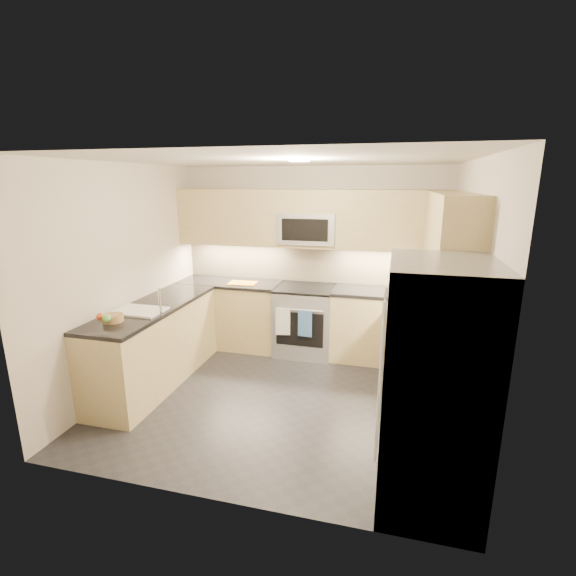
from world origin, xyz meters
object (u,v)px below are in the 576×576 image
(gas_range, at_px, (305,321))
(fruit_basket, at_px, (113,318))
(microwave, at_px, (308,228))
(cutting_board, at_px, (243,283))
(utensil_bowl, at_px, (411,286))
(refrigerator, at_px, (434,386))

(gas_range, distance_m, fruit_basket, 2.50)
(microwave, distance_m, cutting_board, 1.16)
(gas_range, height_order, microwave, microwave)
(microwave, xyz_separation_m, utensil_bowl, (1.35, -0.07, -0.68))
(gas_range, distance_m, cutting_board, 1.00)
(utensil_bowl, bearing_deg, fruit_basket, -146.48)
(cutting_board, height_order, fruit_basket, fruit_basket)
(fruit_basket, bearing_deg, refrigerator, -10.31)
(refrigerator, bearing_deg, utensil_bowl, 92.33)
(utensil_bowl, relative_size, fruit_basket, 1.47)
(refrigerator, distance_m, cutting_board, 3.32)
(gas_range, distance_m, utensil_bowl, 1.47)
(microwave, bearing_deg, cutting_board, -168.54)
(gas_range, bearing_deg, utensil_bowl, 2.13)
(cutting_board, bearing_deg, microwave, 11.46)
(utensil_bowl, distance_m, fruit_basket, 3.49)
(refrigerator, relative_size, utensil_bowl, 6.11)
(gas_range, relative_size, utensil_bowl, 3.09)
(gas_range, height_order, cutting_board, cutting_board)
(microwave, height_order, refrigerator, microwave)
(cutting_board, relative_size, fruit_basket, 1.85)
(cutting_board, distance_m, fruit_basket, 1.95)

